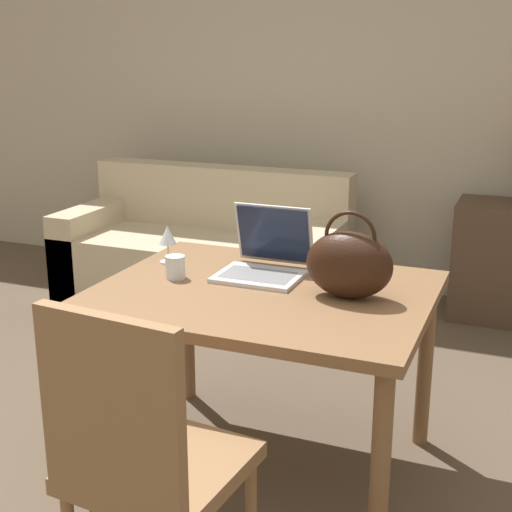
{
  "coord_description": "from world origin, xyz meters",
  "views": [
    {
      "loc": [
        1.01,
        -1.7,
        1.56
      ],
      "look_at": [
        0.09,
        0.56,
        0.85
      ],
      "focal_mm": 50.0,
      "sensor_mm": 36.0,
      "label": 1
    }
  ],
  "objects_px": {
    "chair": "(142,453)",
    "handbag": "(349,264)",
    "laptop": "(266,256)",
    "drinking_glass": "(175,267)",
    "wine_glass": "(168,237)",
    "couch": "(205,255)"
  },
  "relations": [
    {
      "from": "laptop",
      "to": "drinking_glass",
      "type": "bearing_deg",
      "value": -147.37
    },
    {
      "from": "chair",
      "to": "drinking_glass",
      "type": "height_order",
      "value": "chair"
    },
    {
      "from": "chair",
      "to": "wine_glass",
      "type": "relative_size",
      "value": 6.26
    },
    {
      "from": "couch",
      "to": "laptop",
      "type": "height_order",
      "value": "laptop"
    },
    {
      "from": "couch",
      "to": "wine_glass",
      "type": "xyz_separation_m",
      "value": [
        0.58,
        -1.51,
        0.55
      ]
    },
    {
      "from": "couch",
      "to": "laptop",
      "type": "bearing_deg",
      "value": -56.14
    },
    {
      "from": "chair",
      "to": "laptop",
      "type": "distance_m",
      "value": 1.05
    },
    {
      "from": "chair",
      "to": "handbag",
      "type": "height_order",
      "value": "handbag"
    },
    {
      "from": "chair",
      "to": "wine_glass",
      "type": "height_order",
      "value": "chair"
    },
    {
      "from": "couch",
      "to": "handbag",
      "type": "relative_size",
      "value": 5.74
    },
    {
      "from": "handbag",
      "to": "chair",
      "type": "bearing_deg",
      "value": -110.87
    },
    {
      "from": "laptop",
      "to": "wine_glass",
      "type": "relative_size",
      "value": 2.1
    },
    {
      "from": "laptop",
      "to": "wine_glass",
      "type": "height_order",
      "value": "laptop"
    },
    {
      "from": "laptop",
      "to": "drinking_glass",
      "type": "height_order",
      "value": "laptop"
    },
    {
      "from": "couch",
      "to": "handbag",
      "type": "height_order",
      "value": "handbag"
    },
    {
      "from": "chair",
      "to": "wine_glass",
      "type": "distance_m",
      "value": 1.13
    },
    {
      "from": "drinking_glass",
      "to": "wine_glass",
      "type": "height_order",
      "value": "wine_glass"
    },
    {
      "from": "laptop",
      "to": "couch",
      "type": "bearing_deg",
      "value": 123.86
    },
    {
      "from": "laptop",
      "to": "handbag",
      "type": "height_order",
      "value": "handbag"
    },
    {
      "from": "couch",
      "to": "wine_glass",
      "type": "bearing_deg",
      "value": -68.88
    },
    {
      "from": "wine_glass",
      "to": "handbag",
      "type": "bearing_deg",
      "value": -9.82
    },
    {
      "from": "chair",
      "to": "drinking_glass",
      "type": "distance_m",
      "value": 0.92
    }
  ]
}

